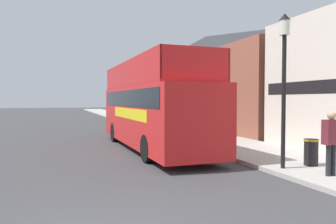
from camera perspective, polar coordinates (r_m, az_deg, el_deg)
The scene contains 10 objects.
ground_plane at distance 26.14m, azimuth -17.90°, elevation -2.96°, with size 144.00×144.00×0.00m, color #3D3D3F.
sidewalk at distance 24.54m, azimuth 0.40°, elevation -3.02°, with size 3.86×108.00×0.14m.
brick_terrace_rear at distance 30.26m, azimuth 6.59°, elevation 5.44°, with size 6.00×25.19×8.05m.
tour_bus at distance 15.20m, azimuth -2.98°, elevation 0.43°, with size 2.65×10.60×3.99m.
parked_car_ahead_of_bus at distance 22.55m, azimuth -5.91°, elevation -1.97°, with size 1.81×4.26×1.42m.
pedestrian_second at distance 10.28m, azimuth 26.56°, elevation -3.89°, with size 0.48×0.26×1.83m.
lamp_post_nearest at distance 10.85m, azimuth 19.58°, elevation 8.18°, with size 0.35×0.35×4.81m.
lamp_post_second at distance 18.40m, azimuth 2.43°, elevation 5.52°, with size 0.35×0.35×4.67m.
lamp_post_third at distance 26.66m, azimuth -4.28°, elevation 4.36°, with size 0.35×0.35×4.59m.
litter_bin at distance 11.71m, azimuth 23.65°, elevation -6.28°, with size 0.48×0.48×0.86m.
Camera 1 is at (-0.52, -5.04, 2.28)m, focal length 35.00 mm.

